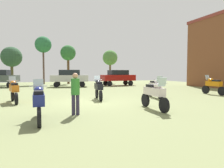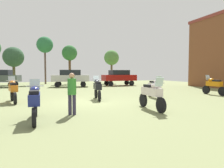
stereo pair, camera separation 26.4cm
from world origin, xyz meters
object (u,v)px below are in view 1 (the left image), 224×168
motorcycle_1 (39,101)px  motorcycle_12 (155,87)px  motorcycle_11 (213,85)px  person_1 (75,91)px  motorcycle_10 (14,90)px  tree_3 (110,58)px  car_2 (118,77)px  tree_6 (12,57)px  tree_1 (43,45)px  motorcycle_7 (154,94)px  car_4 (70,77)px  tree_4 (68,54)px  motorcycle_6 (99,88)px

motorcycle_1 → motorcycle_12: motorcycle_12 is taller
motorcycle_11 → person_1: person_1 is taller
motorcycle_10 → motorcycle_11: (13.79, -0.88, 0.01)m
motorcycle_1 → tree_3: 25.13m
motorcycle_11 → car_2: size_ratio=0.48×
motorcycle_12 → tree_6: size_ratio=0.42×
car_2 → tree_1: (-8.97, 6.69, 4.48)m
motorcycle_7 → person_1: bearing=0.5°
tree_1 → motorcycle_11: bearing=-58.2°
tree_1 → tree_3: size_ratio=1.31×
motorcycle_11 → motorcycle_12: size_ratio=0.96×
motorcycle_7 → tree_6: size_ratio=0.44×
motorcycle_1 → car_2: (9.66, 16.44, 0.46)m
car_4 → tree_4: tree_4 is taller
motorcycle_1 → motorcycle_6: (3.49, 4.54, 0.02)m
car_2 → car_4: (-6.22, -0.08, 0.00)m
person_1 → car_4: bearing=-78.4°
motorcycle_6 → motorcycle_7: bearing=-63.2°
tree_4 → motorcycle_10: bearing=-107.2°
motorcycle_6 → tree_6: 20.19m
motorcycle_12 → car_4: size_ratio=0.48×
motorcycle_12 → tree_6: bearing=-52.3°
motorcycle_1 → motorcycle_10: bearing=104.3°
motorcycle_11 → car_2: bearing=100.9°
motorcycle_7 → motorcycle_11: bearing=-152.0°
motorcycle_12 → person_1: person_1 is taller
car_2 → tree_4: (-5.50, 6.21, 3.33)m
tree_3 → tree_4: size_ratio=0.92×
motorcycle_6 → car_4: size_ratio=0.48×
motorcycle_10 → tree_6: bearing=83.9°
motorcycle_1 → tree_3: size_ratio=0.41×
motorcycle_6 → motorcycle_12: motorcycle_6 is taller
motorcycle_11 → tree_6: bearing=127.8°
car_2 → car_4: same height
car_2 → motorcycle_11: bearing=-169.7°
motorcycle_1 → tree_6: tree_6 is taller
motorcycle_10 → car_4: car_4 is taller
motorcycle_11 → tree_1: bearing=119.8°
car_4 → tree_6: 10.10m
motorcycle_6 → car_2: size_ratio=0.50×
motorcycle_6 → tree_3: 19.63m
tree_1 → tree_4: size_ratio=1.20×
person_1 → motorcycle_12: bearing=-130.1°
motorcycle_11 → car_2: car_2 is taller
car_2 → car_4: size_ratio=0.96×
car_2 → person_1: size_ratio=2.62×
tree_4 → tree_3: bearing=-1.5°
motorcycle_7 → tree_4: (-0.76, 22.18, 3.77)m
motorcycle_10 → person_1: (2.67, -4.42, 0.25)m
motorcycle_6 → car_4: bearing=97.6°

